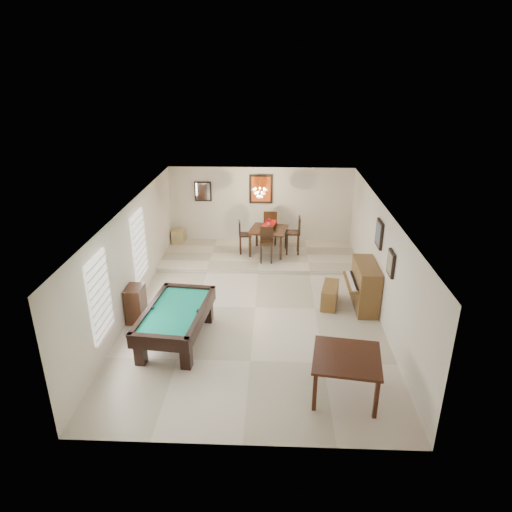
# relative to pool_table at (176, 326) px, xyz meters

# --- Properties ---
(ground_plane) EXTENTS (6.00, 9.00, 0.02)m
(ground_plane) POSITION_rel_pool_table_xyz_m (1.64, 1.56, -0.39)
(ground_plane) COLOR beige
(wall_back) EXTENTS (6.00, 0.04, 2.60)m
(wall_back) POSITION_rel_pool_table_xyz_m (1.64, 6.06, 0.92)
(wall_back) COLOR silver
(wall_back) RESTS_ON ground_plane
(wall_front) EXTENTS (6.00, 0.04, 2.60)m
(wall_front) POSITION_rel_pool_table_xyz_m (1.64, -2.94, 0.92)
(wall_front) COLOR silver
(wall_front) RESTS_ON ground_plane
(wall_left) EXTENTS (0.04, 9.00, 2.60)m
(wall_left) POSITION_rel_pool_table_xyz_m (-1.36, 1.56, 0.92)
(wall_left) COLOR silver
(wall_left) RESTS_ON ground_plane
(wall_right) EXTENTS (0.04, 9.00, 2.60)m
(wall_right) POSITION_rel_pool_table_xyz_m (4.64, 1.56, 0.92)
(wall_right) COLOR silver
(wall_right) RESTS_ON ground_plane
(ceiling) EXTENTS (6.00, 9.00, 0.04)m
(ceiling) POSITION_rel_pool_table_xyz_m (1.64, 1.56, 2.22)
(ceiling) COLOR white
(ceiling) RESTS_ON wall_back
(dining_step) EXTENTS (6.00, 2.50, 0.12)m
(dining_step) POSITION_rel_pool_table_xyz_m (1.64, 4.81, -0.32)
(dining_step) COLOR beige
(dining_step) RESTS_ON ground_plane
(window_left_front) EXTENTS (0.06, 1.00, 1.70)m
(window_left_front) POSITION_rel_pool_table_xyz_m (-1.33, -0.64, 1.02)
(window_left_front) COLOR white
(window_left_front) RESTS_ON wall_left
(window_left_rear) EXTENTS (0.06, 1.00, 1.70)m
(window_left_rear) POSITION_rel_pool_table_xyz_m (-1.33, 2.16, 1.02)
(window_left_rear) COLOR white
(window_left_rear) RESTS_ON wall_left
(pool_table) EXTENTS (1.47, 2.40, 0.76)m
(pool_table) POSITION_rel_pool_table_xyz_m (0.00, 0.00, 0.00)
(pool_table) COLOR black
(pool_table) RESTS_ON ground_plane
(square_table) EXTENTS (1.35, 1.35, 0.82)m
(square_table) POSITION_rel_pool_table_xyz_m (3.43, -1.63, 0.03)
(square_table) COLOR black
(square_table) RESTS_ON ground_plane
(upright_piano) EXTENTS (0.77, 1.38, 1.15)m
(upright_piano) POSITION_rel_pool_table_xyz_m (4.24, 1.74, 0.19)
(upright_piano) COLOR brown
(upright_piano) RESTS_ON ground_plane
(piano_bench) EXTENTS (0.55, 0.99, 0.52)m
(piano_bench) POSITION_rel_pool_table_xyz_m (3.52, 1.81, -0.12)
(piano_bench) COLOR brown
(piano_bench) RESTS_ON ground_plane
(apothecary_chest) EXTENTS (0.38, 0.57, 0.86)m
(apothecary_chest) POSITION_rel_pool_table_xyz_m (-1.14, 0.85, 0.05)
(apothecary_chest) COLOR black
(apothecary_chest) RESTS_ON ground_plane
(dining_table) EXTENTS (1.29, 1.29, 0.91)m
(dining_table) POSITION_rel_pool_table_xyz_m (1.92, 4.93, 0.20)
(dining_table) COLOR black
(dining_table) RESTS_ON dining_step
(flower_vase) EXTENTS (0.15, 0.15, 0.21)m
(flower_vase) POSITION_rel_pool_table_xyz_m (1.92, 4.93, 0.76)
(flower_vase) COLOR #A50E15
(flower_vase) RESTS_ON dining_table
(dining_chair_south) EXTENTS (0.39, 0.39, 1.05)m
(dining_chair_south) POSITION_rel_pool_table_xyz_m (1.87, 4.21, 0.26)
(dining_chair_south) COLOR black
(dining_chair_south) RESTS_ON dining_step
(dining_chair_north) EXTENTS (0.44, 0.44, 1.17)m
(dining_chair_north) POSITION_rel_pool_table_xyz_m (1.97, 5.73, 0.32)
(dining_chair_north) COLOR black
(dining_chair_north) RESTS_ON dining_step
(dining_chair_west) EXTENTS (0.43, 0.43, 1.05)m
(dining_chair_west) POSITION_rel_pool_table_xyz_m (1.19, 4.89, 0.26)
(dining_chair_west) COLOR black
(dining_chair_west) RESTS_ON dining_step
(dining_chair_east) EXTENTS (0.44, 0.44, 1.18)m
(dining_chair_east) POSITION_rel_pool_table_xyz_m (2.68, 4.92, 0.33)
(dining_chair_east) COLOR black
(dining_chair_east) RESTS_ON dining_step
(corner_bench) EXTENTS (0.40, 0.50, 0.43)m
(corner_bench) POSITION_rel_pool_table_xyz_m (-1.10, 5.72, -0.05)
(corner_bench) COLOR tan
(corner_bench) RESTS_ON dining_step
(chandelier) EXTENTS (0.44, 0.44, 0.60)m
(chandelier) POSITION_rel_pool_table_xyz_m (1.64, 4.76, 1.82)
(chandelier) COLOR #FFE5B2
(chandelier) RESTS_ON ceiling
(back_painting) EXTENTS (0.75, 0.06, 0.95)m
(back_painting) POSITION_rel_pool_table_xyz_m (1.64, 6.02, 1.52)
(back_painting) COLOR #D84C14
(back_painting) RESTS_ON wall_back
(back_mirror) EXTENTS (0.55, 0.06, 0.65)m
(back_mirror) POSITION_rel_pool_table_xyz_m (-0.26, 6.02, 1.42)
(back_mirror) COLOR white
(back_mirror) RESTS_ON wall_back
(right_picture_upper) EXTENTS (0.06, 0.55, 0.65)m
(right_picture_upper) POSITION_rel_pool_table_xyz_m (4.60, 1.86, 1.52)
(right_picture_upper) COLOR slate
(right_picture_upper) RESTS_ON wall_right
(right_picture_lower) EXTENTS (0.06, 0.45, 0.55)m
(right_picture_lower) POSITION_rel_pool_table_xyz_m (4.60, 0.56, 1.32)
(right_picture_lower) COLOR gray
(right_picture_lower) RESTS_ON wall_right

